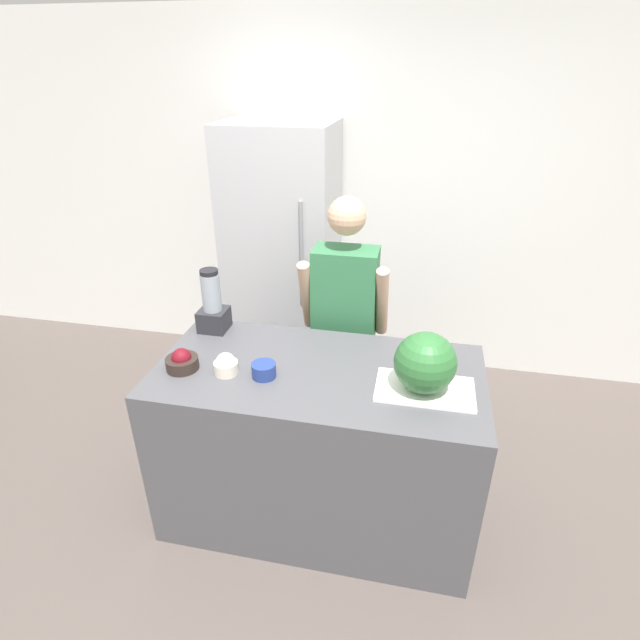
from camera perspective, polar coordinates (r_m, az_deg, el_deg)
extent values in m
plane|color=#564C47|center=(2.77, -2.07, -26.47)|extent=(14.00, 14.00, 0.00)
cube|color=white|center=(3.84, 5.29, 13.22)|extent=(8.00, 0.06, 2.60)
cube|color=#4C4C51|center=(2.69, -0.18, -13.92)|extent=(1.58, 0.80, 0.92)
cube|color=#B7B7BC|center=(3.70, -4.23, 6.96)|extent=(0.75, 0.65, 1.90)
cylinder|color=gray|center=(3.27, -2.15, 7.77)|extent=(0.02, 0.02, 0.66)
cube|color=#333338|center=(3.20, 2.60, -7.90)|extent=(0.27, 0.18, 0.77)
cube|color=#337247|center=(2.87, 2.88, 2.93)|extent=(0.36, 0.22, 0.55)
sphere|color=#DBAD89|center=(2.71, 3.10, 11.79)|extent=(0.21, 0.21, 0.21)
cylinder|color=#DBAD89|center=(2.88, -1.52, 2.80)|extent=(0.07, 0.23, 0.46)
cylinder|color=#DBAD89|center=(2.82, 7.09, 2.03)|extent=(0.07, 0.23, 0.46)
cube|color=white|center=(2.31, 11.87, -7.77)|extent=(0.44, 0.26, 0.01)
sphere|color=#2D6B33|center=(2.23, 11.93, -4.81)|extent=(0.28, 0.28, 0.28)
cylinder|color=#2D231E|center=(2.49, -15.47, -4.79)|extent=(0.16, 0.16, 0.06)
sphere|color=maroon|center=(2.48, -15.56, -4.20)|extent=(0.10, 0.10, 0.10)
cylinder|color=beige|center=(2.41, -10.68, -5.37)|extent=(0.11, 0.11, 0.06)
sphere|color=white|center=(2.40, -10.74, -4.77)|extent=(0.09, 0.09, 0.09)
cylinder|color=navy|center=(2.36, -6.44, -5.72)|extent=(0.12, 0.12, 0.07)
cube|color=#28282D|center=(2.80, -12.02, 0.07)|extent=(0.15, 0.15, 0.12)
cylinder|color=#99A3AD|center=(2.73, -12.35, 3.12)|extent=(0.10, 0.10, 0.21)
cylinder|color=black|center=(2.68, -12.59, 5.38)|extent=(0.10, 0.10, 0.02)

